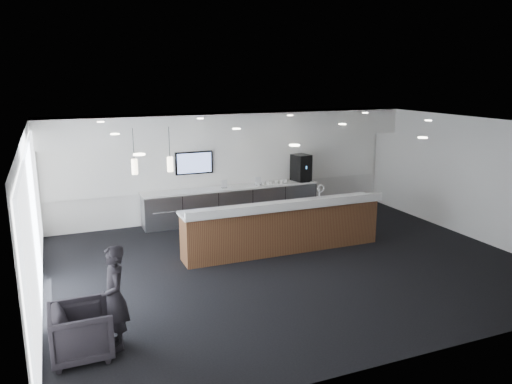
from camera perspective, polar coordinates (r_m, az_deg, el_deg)
name	(u,v)px	position (r m, az deg, el deg)	size (l,w,h in m)	color
ground	(290,263)	(10.96, 3.85, -8.14)	(10.00, 10.00, 0.00)	black
ceiling	(292,125)	(10.26, 4.11, 7.66)	(10.00, 8.00, 0.02)	black
back_wall	(228,165)	(14.12, -3.26, 3.08)	(10.00, 0.02, 3.00)	white
left_wall	(31,223)	(9.47, -24.29, -3.22)	(0.02, 8.00, 3.00)	white
right_wall	(472,178)	(13.46, 23.42, 1.48)	(0.02, 8.00, 3.00)	white
soffit_bulkhead	(233,126)	(13.54, -2.69, 7.56)	(10.00, 0.90, 0.70)	white
alcove_panel	(228,162)	(14.08, -3.22, 3.46)	(9.80, 0.06, 1.40)	white
window_blinds_wall	(34,223)	(9.47, -24.04, -3.20)	(0.04, 7.36, 2.55)	#A7B6C8
back_credenza	(232,203)	(14.01, -2.72, -1.28)	(5.06, 0.66, 0.95)	#96989E
wall_tv	(194,163)	(13.72, -7.09, 3.33)	(1.05, 0.08, 0.62)	black
pendant_left	(168,163)	(10.31, -10.04, 3.32)	(0.12, 0.12, 0.30)	#FDEAC5
pendant_right	(133,165)	(10.19, -13.88, 3.01)	(0.12, 0.12, 0.30)	#FDEAC5
ceiling_can_lights	(292,126)	(10.26, 4.11, 7.50)	(7.00, 5.00, 0.02)	white
service_counter	(283,227)	(11.53, 3.11, -3.99)	(4.78, 0.83, 1.49)	#4C2919
coffee_machine	(301,168)	(14.68, 5.17, 2.79)	(0.53, 0.62, 0.77)	black
info_sign_left	(224,184)	(13.73, -3.62, 0.92)	(0.17, 0.02, 0.23)	white
info_sign_right	(258,181)	(14.08, 0.26, 1.26)	(0.17, 0.02, 0.23)	white
armchair	(81,332)	(7.86, -19.32, -14.83)	(0.84, 0.86, 0.79)	black
lounge_guest	(115,297)	(7.80, -15.84, -11.52)	(0.58, 0.38, 1.59)	black
cup_0	(285,181)	(14.38, 3.38, 1.23)	(0.10, 0.10, 0.10)	white
cup_1	(281,182)	(14.32, 2.88, 1.18)	(0.10, 0.10, 0.10)	white
cup_2	(277,182)	(14.26, 2.37, 1.14)	(0.10, 0.10, 0.10)	white
cup_3	(272,183)	(14.21, 1.86, 1.09)	(0.10, 0.10, 0.10)	white
cup_4	(268,183)	(14.15, 1.34, 1.05)	(0.10, 0.10, 0.10)	white
cup_5	(263,183)	(14.09, 0.82, 1.00)	(0.10, 0.10, 0.10)	white
cup_6	(259,184)	(14.04, 0.29, 0.95)	(0.10, 0.10, 0.10)	white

